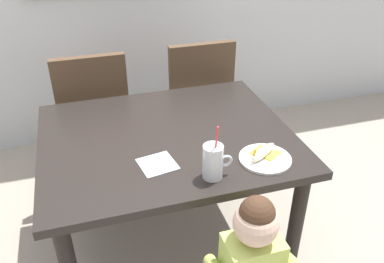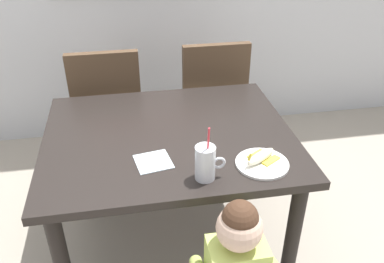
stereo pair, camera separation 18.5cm
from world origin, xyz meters
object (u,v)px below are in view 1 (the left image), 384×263
milk_cup (213,163)px  peeled_banana (264,152)px  dining_table (167,153)px  dining_chair_left (94,113)px  snack_plate (265,159)px  paper_napkin (157,164)px  toddler_standing (252,262)px  dining_chair_right (196,98)px

milk_cup → peeled_banana: bearing=13.6°
dining_table → milk_cup: size_ratio=4.77×
dining_chair_left → peeled_banana: bearing=123.7°
snack_plate → paper_napkin: (-0.46, 0.10, -0.00)m
toddler_standing → peeled_banana: 0.47m
toddler_standing → milk_cup: size_ratio=3.33×
milk_cup → snack_plate: size_ratio=1.09×
dining_chair_right → milk_cup: milk_cup is taller
milk_cup → snack_plate: milk_cup is taller
dining_table → paper_napkin: (-0.10, -0.22, 0.10)m
dining_chair_left → paper_napkin: (0.21, -0.92, 0.20)m
peeled_banana → paper_napkin: bearing=169.3°
toddler_standing → peeled_banana: size_ratio=4.81×
dining_chair_left → dining_chair_right: (0.68, 0.02, 0.00)m
dining_chair_right → peeled_banana: bearing=89.3°
dining_chair_right → milk_cup: 1.15m
toddler_standing → dining_chair_right: bearing=81.5°
milk_cup → paper_napkin: (-0.20, 0.15, -0.06)m
dining_chair_left → peeled_banana: 1.23m
dining_table → paper_napkin: 0.27m
dining_table → paper_napkin: paper_napkin is taller
dining_table → milk_cup: milk_cup is taller
snack_plate → dining_chair_left: bearing=123.4°
toddler_standing → snack_plate: (0.20, 0.34, 0.22)m
milk_cup → peeled_banana: 0.27m
dining_table → dining_chair_left: size_ratio=1.25×
dining_table → toddler_standing: bearing=-75.9°
dining_table → dining_chair_left: (-0.31, 0.69, -0.09)m
dining_chair_right → paper_napkin: (-0.47, -0.94, 0.20)m
snack_plate → milk_cup: bearing=-170.0°
dining_table → snack_plate: size_ratio=5.22×
snack_plate → paper_napkin: bearing=167.4°
milk_cup → paper_napkin: size_ratio=1.68×
paper_napkin → dining_chair_left: bearing=103.0°
toddler_standing → paper_napkin: 0.56m
dining_table → dining_chair_left: 0.77m
dining_table → peeled_banana: size_ratio=6.89×
toddler_standing → peeled_banana: toddler_standing is taller
snack_plate → toddler_standing: bearing=-120.1°
dining_chair_right → milk_cup: size_ratio=3.81×
peeled_banana → paper_napkin: 0.47m
dining_table → toddler_standing: 0.70m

